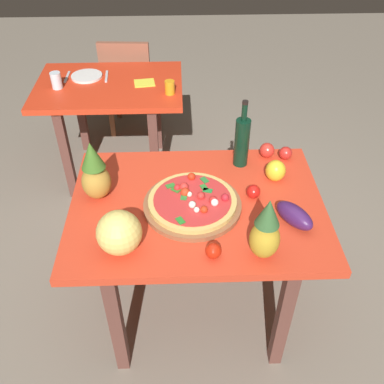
# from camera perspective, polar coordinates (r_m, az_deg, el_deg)

# --- Properties ---
(ground_plane) EXTENTS (10.00, 10.00, 0.00)m
(ground_plane) POSITION_cam_1_polar(r_m,az_deg,el_deg) (2.59, 0.55, -13.91)
(ground_plane) COLOR gray
(display_table) EXTENTS (1.20, 0.87, 0.74)m
(display_table) POSITION_cam_1_polar(r_m,az_deg,el_deg) (2.10, 0.67, -3.41)
(display_table) COLOR brown
(display_table) RESTS_ON ground_plane
(background_table) EXTENTS (1.02, 0.71, 0.74)m
(background_table) POSITION_cam_1_polar(r_m,az_deg,el_deg) (3.19, -10.73, 12.06)
(background_table) COLOR brown
(background_table) RESTS_ON ground_plane
(dining_chair) EXTENTS (0.42, 0.42, 0.85)m
(dining_chair) POSITION_cam_1_polar(r_m,az_deg,el_deg) (3.76, -8.40, 14.36)
(dining_chair) COLOR brown
(dining_chair) RESTS_ON ground_plane
(pizza_board) EXTENTS (0.46, 0.46, 0.02)m
(pizza_board) POSITION_cam_1_polar(r_m,az_deg,el_deg) (2.01, 0.05, -1.74)
(pizza_board) COLOR brown
(pizza_board) RESTS_ON display_table
(pizza) EXTENTS (0.41, 0.41, 0.06)m
(pizza) POSITION_cam_1_polar(r_m,az_deg,el_deg) (1.99, 0.13, -1.09)
(pizza) COLOR #D4B45E
(pizza) RESTS_ON pizza_board
(wine_bottle) EXTENTS (0.08, 0.08, 0.37)m
(wine_bottle) POSITION_cam_1_polar(r_m,az_deg,el_deg) (2.22, 6.63, 6.72)
(wine_bottle) COLOR black
(wine_bottle) RESTS_ON display_table
(pineapple_left) EXTENTS (0.14, 0.14, 0.31)m
(pineapple_left) POSITION_cam_1_polar(r_m,az_deg,el_deg) (2.04, -12.75, 2.43)
(pineapple_left) COLOR #B38632
(pineapple_left) RESTS_ON display_table
(pineapple_right) EXTENTS (0.12, 0.12, 0.30)m
(pineapple_right) POSITION_cam_1_polar(r_m,az_deg,el_deg) (1.74, 9.73, -5.18)
(pineapple_right) COLOR gold
(pineapple_right) RESTS_ON display_table
(melon) EXTENTS (0.19, 0.19, 0.19)m
(melon) POSITION_cam_1_polar(r_m,az_deg,el_deg) (1.79, -9.63, -5.33)
(melon) COLOR #F0D56B
(melon) RESTS_ON display_table
(bell_pepper) EXTENTS (0.10, 0.10, 0.11)m
(bell_pepper) POSITION_cam_1_polar(r_m,az_deg,el_deg) (2.19, 11.01, 2.80)
(bell_pepper) COLOR yellow
(bell_pepper) RESTS_ON display_table
(eggplant) EXTENTS (0.19, 0.22, 0.09)m
(eggplant) POSITION_cam_1_polar(r_m,az_deg,el_deg) (1.96, 13.42, -3.04)
(eggplant) COLOR #3F1C52
(eggplant) RESTS_ON display_table
(tomato_near_board) EXTENTS (0.08, 0.08, 0.08)m
(tomato_near_board) POSITION_cam_1_polar(r_m,az_deg,el_deg) (2.35, 9.91, 5.48)
(tomato_near_board) COLOR red
(tomato_near_board) RESTS_ON display_table
(tomato_beside_pepper) EXTENTS (0.07, 0.07, 0.07)m
(tomato_beside_pepper) POSITION_cam_1_polar(r_m,az_deg,el_deg) (1.78, 2.84, -7.77)
(tomato_beside_pepper) COLOR red
(tomato_beside_pepper) RESTS_ON display_table
(tomato_by_bottle) EXTENTS (0.07, 0.07, 0.07)m
(tomato_by_bottle) POSITION_cam_1_polar(r_m,az_deg,el_deg) (2.07, 8.14, 0.06)
(tomato_by_bottle) COLOR red
(tomato_by_bottle) RESTS_ON display_table
(tomato_at_corner) EXTENTS (0.07, 0.07, 0.07)m
(tomato_at_corner) POSITION_cam_1_polar(r_m,az_deg,el_deg) (2.35, 12.29, 5.06)
(tomato_at_corner) COLOR red
(tomato_at_corner) RESTS_ON display_table
(drinking_glass_juice) EXTENTS (0.07, 0.07, 0.09)m
(drinking_glass_juice) POSITION_cam_1_polar(r_m,az_deg,el_deg) (2.93, -2.97, 13.68)
(drinking_glass_juice) COLOR orange
(drinking_glass_juice) RESTS_ON background_table
(drinking_glass_water) EXTENTS (0.07, 0.07, 0.11)m
(drinking_glass_water) POSITION_cam_1_polar(r_m,az_deg,el_deg) (3.14, -17.54, 13.92)
(drinking_glass_water) COLOR silver
(drinking_glass_water) RESTS_ON background_table
(dinner_plate) EXTENTS (0.22, 0.22, 0.02)m
(dinner_plate) POSITION_cam_1_polar(r_m,az_deg,el_deg) (3.26, -13.78, 14.69)
(dinner_plate) COLOR white
(dinner_plate) RESTS_ON background_table
(fork_utensil) EXTENTS (0.02, 0.18, 0.01)m
(fork_utensil) POSITION_cam_1_polar(r_m,az_deg,el_deg) (3.29, -16.22, 14.43)
(fork_utensil) COLOR silver
(fork_utensil) RESTS_ON background_table
(knife_utensil) EXTENTS (0.03, 0.18, 0.01)m
(knife_utensil) POSITION_cam_1_polar(r_m,az_deg,el_deg) (3.24, -11.26, 14.80)
(knife_utensil) COLOR silver
(knife_utensil) RESTS_ON background_table
(napkin_folded) EXTENTS (0.16, 0.14, 0.01)m
(napkin_folded) POSITION_cam_1_polar(r_m,az_deg,el_deg) (3.10, -6.32, 14.17)
(napkin_folded) COLOR yellow
(napkin_folded) RESTS_ON background_table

